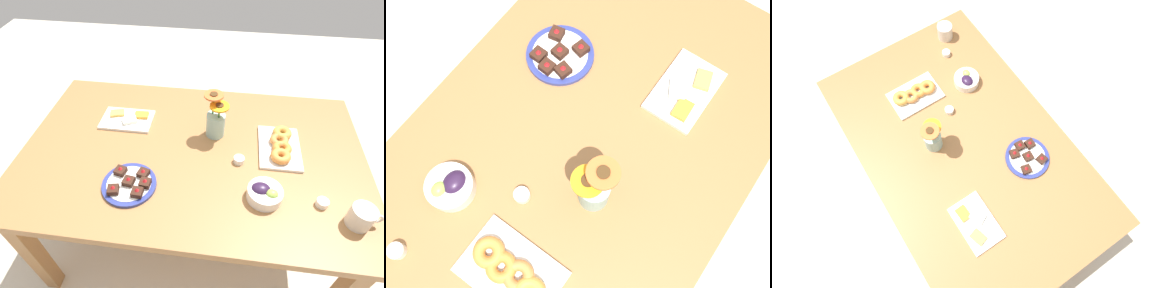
# 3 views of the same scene
# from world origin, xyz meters

# --- Properties ---
(ground_plane) EXTENTS (6.00, 6.00, 0.00)m
(ground_plane) POSITION_xyz_m (0.00, 0.00, 0.00)
(ground_plane) COLOR beige
(dining_table) EXTENTS (1.60, 1.00, 0.74)m
(dining_table) POSITION_xyz_m (0.00, 0.00, 0.65)
(dining_table) COLOR #9E6B3D
(dining_table) RESTS_ON ground_plane
(grape_bowl) EXTENTS (0.14, 0.14, 0.07)m
(grape_bowl) POSITION_xyz_m (0.32, -0.23, 0.77)
(grape_bowl) COLOR white
(grape_bowl) RESTS_ON dining_table
(cheese_platter) EXTENTS (0.26, 0.17, 0.03)m
(cheese_platter) POSITION_xyz_m (-0.36, 0.17, 0.75)
(cheese_platter) COLOR white
(cheese_platter) RESTS_ON dining_table
(croissant_platter) EXTENTS (0.19, 0.28, 0.05)m
(croissant_platter) POSITION_xyz_m (0.41, 0.06, 0.76)
(croissant_platter) COLOR white
(croissant_platter) RESTS_ON dining_table
(jam_cup_honey) EXTENTS (0.05, 0.05, 0.03)m
(jam_cup_honey) POSITION_xyz_m (0.55, -0.23, 0.76)
(jam_cup_honey) COLOR white
(jam_cup_honey) RESTS_ON dining_table
(jam_cup_berry) EXTENTS (0.05, 0.05, 0.03)m
(jam_cup_berry) POSITION_xyz_m (0.22, -0.05, 0.76)
(jam_cup_berry) COLOR white
(jam_cup_berry) RESTS_ON dining_table
(dessert_plate) EXTENTS (0.23, 0.23, 0.05)m
(dessert_plate) POSITION_xyz_m (-0.23, -0.24, 0.75)
(dessert_plate) COLOR navy
(dessert_plate) RESTS_ON dining_table
(flower_vase) EXTENTS (0.12, 0.12, 0.23)m
(flower_vase) POSITION_xyz_m (0.10, 0.13, 0.82)
(flower_vase) COLOR #99C1B7
(flower_vase) RESTS_ON dining_table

